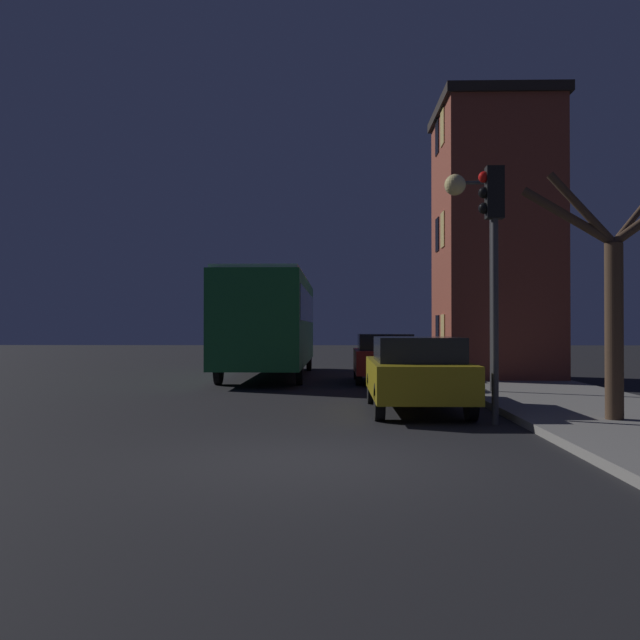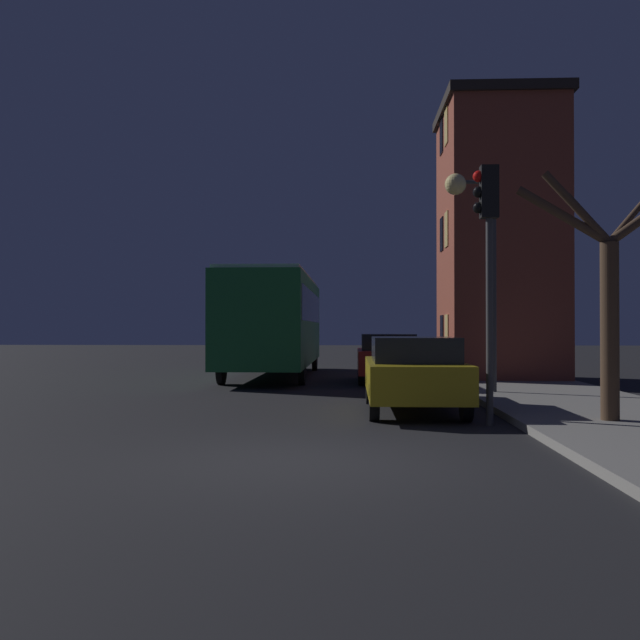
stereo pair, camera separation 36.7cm
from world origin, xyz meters
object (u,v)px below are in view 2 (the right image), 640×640
at_px(bus, 275,317).
at_px(car_near_lane, 413,372).
at_px(bare_tree, 606,286).
at_px(traffic_light, 488,239).
at_px(car_mid_lane, 388,357).
at_px(streetlamp, 472,225).

relative_size(bus, car_near_lane, 2.37).
bearing_deg(car_near_lane, bus, 111.10).
bearing_deg(car_near_lane, bare_tree, -34.06).
xyz_separation_m(traffic_light, bus, (-4.97, 11.88, -1.15)).
relative_size(bare_tree, bus, 0.39).
distance_m(bus, car_near_lane, 10.80).
distance_m(bare_tree, bus, 13.91).
height_order(traffic_light, car_mid_lane, traffic_light).
height_order(bus, car_near_lane, bus).
xyz_separation_m(traffic_light, car_mid_lane, (-1.24, 9.54, -2.41)).
relative_size(traffic_light, car_near_lane, 0.99).
bearing_deg(bare_tree, traffic_light, 174.47).
bearing_deg(car_mid_lane, car_near_lane, -89.00).
distance_m(traffic_light, car_mid_lane, 9.92).
distance_m(streetlamp, car_near_lane, 4.85).
bearing_deg(car_near_lane, car_mid_lane, 91.00).
relative_size(traffic_light, bare_tree, 1.06).
height_order(bare_tree, bus, bare_tree).
height_order(streetlamp, car_near_lane, streetlamp).
distance_m(streetlamp, traffic_light, 5.08).
bearing_deg(car_near_lane, traffic_light, -59.31).
distance_m(bare_tree, car_near_lane, 4.00).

